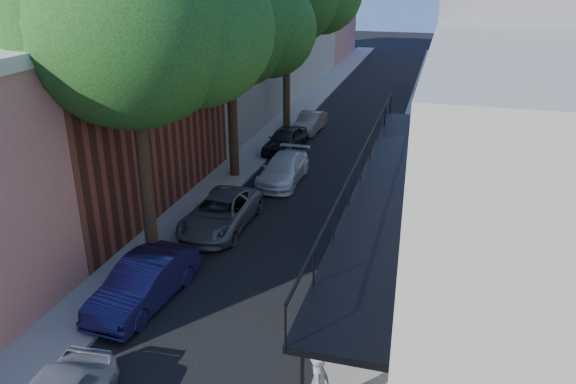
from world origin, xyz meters
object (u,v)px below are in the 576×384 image
Objects in this scene: parked_car_e at (285,140)px; oak_mid at (239,22)px; oak_near at (147,19)px; parked_car_f at (310,123)px; parked_car_c at (220,213)px; parked_car_d at (284,169)px; parked_car_b at (144,283)px.

oak_mid is at bearing -96.52° from parked_car_e.
oak_near is 17.67m from parked_car_f.
oak_near is 8.01m from oak_mid.
parked_car_f is (0.19, 13.64, -0.05)m from parked_car_c.
oak_mid is 6.75m from parked_car_d.
oak_mid is at bearing 174.30° from parked_car_d.
parked_car_d is (1.97, 7.75, -7.26)m from oak_near.
oak_mid is 2.41× the size of parked_car_b.
parked_car_e is at bearing 86.12° from oak_near.
parked_car_d reaches higher than parked_car_f.
parked_car_c is 13.64m from parked_car_f.
parked_car_d is at bearing -81.00° from parked_car_f.
parked_car_e reaches higher than parked_car_c.
oak_mid is at bearing 99.41° from parked_car_b.
parked_car_d is at bearing 75.76° from oak_near.
oak_mid is 2.23× the size of parked_car_c.
parked_car_b is 1.00× the size of parked_car_d.
parked_car_b reaches higher than parked_car_f.
parked_car_c is at bearing -79.15° from oak_mid.
oak_mid is 2.67× the size of parked_car_e.
parked_car_f is (-0.77, 8.29, -0.03)m from parked_car_d.
parked_car_d is 4.47m from parked_car_e.
parked_car_c reaches higher than parked_car_f.
oak_near reaches higher than parked_car_b.
oak_near is at bearing -103.85° from parked_car_d.
parked_car_d is at bearing -69.68° from parked_car_e.
parked_car_f is (1.25, 8.08, -6.48)m from oak_mid.
oak_mid reaches higher than parked_car_e.
parked_car_c is (0.25, 5.37, -0.06)m from parked_car_b.
oak_near is at bearing -88.43° from parked_car_e.
parked_car_e is (0.05, 15.04, -0.05)m from parked_car_b.
parked_car_c is 1.08× the size of parked_car_d.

